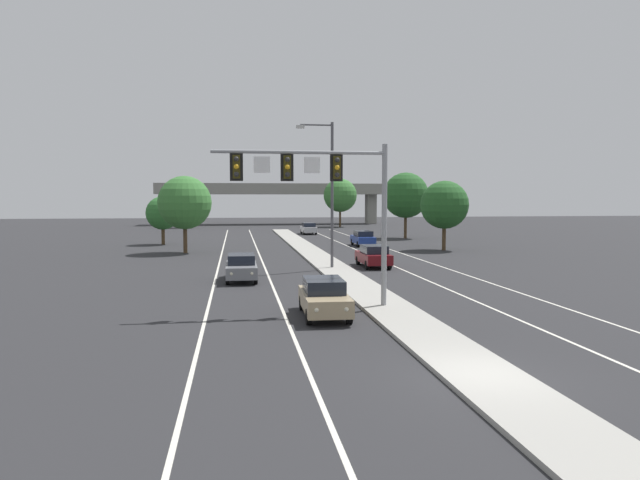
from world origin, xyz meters
name	(u,v)px	position (x,y,z in m)	size (l,w,h in m)	color
ground_plane	(482,378)	(0.00, 0.00, 0.00)	(260.00, 260.00, 0.00)	#28282B
median_island	(352,281)	(0.00, 18.00, 0.07)	(2.40, 110.00, 0.15)	#9E9B93
lane_stripe_oncoming_center	(266,269)	(-4.70, 25.00, 0.00)	(0.14, 100.00, 0.01)	silver
lane_stripe_receding_center	(396,267)	(4.70, 25.00, 0.00)	(0.14, 100.00, 0.01)	silver
edge_stripe_left	(218,270)	(-8.00, 25.00, 0.00)	(0.14, 100.00, 0.01)	silver
edge_stripe_right	(440,266)	(8.00, 25.00, 0.00)	(0.14, 100.00, 0.01)	silver
overhead_signal_mast	(324,186)	(-2.86, 10.15, 5.51)	(7.73, 0.44, 7.20)	gray
street_lamp_median	(329,186)	(-0.33, 24.43, 5.79)	(2.58, 0.28, 10.00)	#4C4C51
car_oncoming_tan	(324,297)	(-3.08, 8.81, 0.82)	(1.91, 4.51, 1.58)	tan
car_oncoming_grey	(241,267)	(-6.42, 19.81, 0.82)	(1.83, 4.47, 1.58)	slate
car_receding_darkred	(373,256)	(3.07, 25.30, 0.82)	(1.83, 4.47, 1.58)	#5B0F14
car_receding_blue	(363,238)	(6.28, 43.07, 0.82)	(1.83, 4.48, 1.58)	navy
car_receding_silver	(309,228)	(3.15, 63.07, 0.82)	(1.86, 4.49, 1.58)	#B7B7BC
overpass_bridge	(272,194)	(0.00, 93.59, 5.78)	(42.40, 6.40, 7.65)	gray
tree_far_left_b	(163,213)	(-14.42, 47.98, 3.35)	(3.55, 3.55, 5.14)	#4C3823
tree_far_right_c	(340,195)	(10.99, 81.92, 5.40)	(5.71, 5.71, 8.26)	#4C3823
tree_far_right_a	(444,205)	(12.85, 37.23, 4.31)	(4.56, 4.56, 6.60)	#4C3823
tree_far_left_c	(185,203)	(-11.25, 37.97, 4.54)	(4.80, 4.80, 6.95)	#4C3823
tree_far_right_b	(406,195)	(13.94, 53.36, 5.28)	(5.59, 5.59, 8.09)	#4C3823
tree_far_left_a	(182,207)	(-15.51, 82.22, 3.53)	(3.74, 3.74, 5.41)	#4C3823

